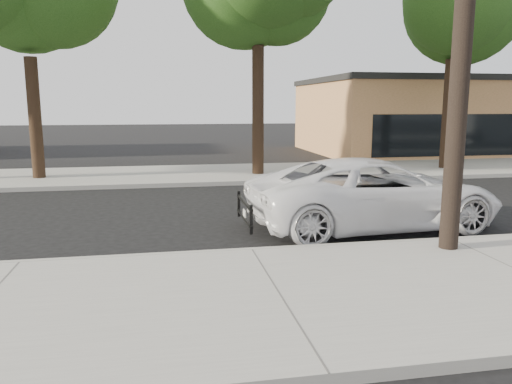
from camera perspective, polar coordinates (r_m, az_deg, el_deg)
The scene contains 8 objects.
ground at distance 11.29m, azimuth -2.37°, elevation -4.23°, with size 120.00×120.00×0.00m, color black.
near_sidewalk at distance 7.23m, azimuth 2.61°, elevation -11.93°, with size 90.00×4.40×0.15m, color gray.
far_sidewalk at distance 19.58m, azimuth -5.92°, elevation 2.05°, with size 90.00×5.00×0.15m, color gray.
curb_near at distance 9.27m, azimuth -0.50°, elevation -6.93°, with size 90.00×0.12×0.16m, color #9E9B93.
building_main at distance 32.06m, azimuth 22.86°, elevation 7.87°, with size 18.00×10.00×4.00m, color #A77445.
tree_b at distance 19.66m, azimuth -24.33°, elevation 19.07°, with size 4.34×4.20×8.45m.
tree_d at distance 22.44m, azimuth 22.39°, elevation 18.51°, with size 4.50×4.35×8.75m.
police_cruiser at distance 11.55m, azimuth 13.37°, elevation -0.15°, with size 2.63×5.70×1.58m, color white.
Camera 1 is at (-1.54, -10.83, 2.78)m, focal length 35.00 mm.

